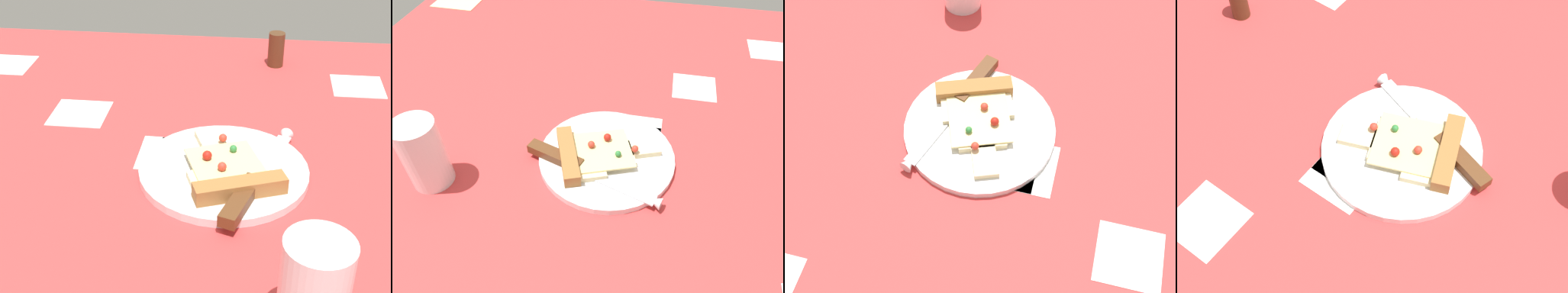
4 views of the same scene
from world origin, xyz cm
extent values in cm
cube|color=#D13838|center=(0.00, 0.00, -1.50)|extent=(116.24, 116.24, 3.00)
cube|color=white|center=(30.49, 36.54, -0.10)|extent=(9.00, 9.00, 0.20)
cube|color=white|center=(-15.80, 21.09, -0.10)|extent=(9.00, 9.00, 0.20)
cube|color=white|center=(0.66, 10.51, -0.10)|extent=(9.00, 9.00, 0.20)
cube|color=white|center=(-35.00, 38.81, -0.10)|extent=(9.00, 9.00, 0.20)
cube|color=white|center=(3.39, 10.49, -0.10)|extent=(9.00, 9.00, 0.20)
cylinder|color=silver|center=(8.73, 6.14, 0.59)|extent=(23.12, 23.12, 1.18)
cube|color=beige|center=(10.16, 2.40, 1.68)|extent=(12.41, 9.52, 1.00)
cube|color=beige|center=(8.20, 7.54, 1.68)|extent=(8.72, 7.79, 1.00)
cube|color=beige|center=(6.42, 12.22, 1.68)|extent=(5.21, 6.14, 1.00)
cube|color=#EDD88C|center=(9.09, 5.21, 2.33)|extent=(12.15, 12.62, 0.30)
cube|color=#9E6633|center=(11.22, -0.40, 2.28)|extent=(12.14, 6.69, 2.20)
sphere|color=red|center=(8.69, 3.45, 3.08)|extent=(1.19, 1.19, 1.19)
sphere|color=red|center=(8.26, 10.77, 3.07)|extent=(1.18, 1.18, 1.18)
sphere|color=#2D7A38|center=(9.88, 8.18, 2.99)|extent=(1.02, 1.02, 1.02)
sphere|color=#B21E14|center=(6.50, 5.83, 3.14)|extent=(1.31, 1.31, 1.31)
cube|color=silver|center=(15.25, 9.24, 1.33)|extent=(5.69, 12.02, 0.30)
cone|color=silver|center=(17.14, 14.94, 1.33)|extent=(2.53, 2.53, 2.00)
cube|color=#593319|center=(11.46, -2.14, 1.98)|extent=(5.24, 10.18, 1.60)
cylinder|color=#4C2D19|center=(15.89, 44.32, 3.24)|extent=(3.02, 3.02, 6.49)
camera|label=1|loc=(12.33, -59.48, 44.78)|focal=53.25mm
camera|label=2|loc=(51.30, 11.57, 45.89)|focal=33.34mm
camera|label=3|loc=(-4.03, 56.10, 73.53)|focal=53.70mm
camera|label=4|loc=(-32.16, -18.53, 71.96)|focal=54.85mm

